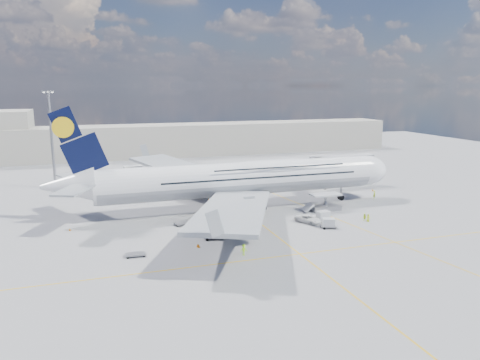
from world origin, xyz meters
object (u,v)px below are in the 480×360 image
object	(u,v)px
dolly_row_c	(214,237)
dolly_nose_near	(323,216)
catering_truck_outer	(136,174)
cone_wing_left_inner	(209,199)
cargo_loader	(324,205)
crew_nose	(374,194)
cone_wing_left_outer	(168,182)
jet_bridge	(336,163)
dolly_row_b	(232,231)
light_mast	(52,139)
dolly_back	(183,223)
crew_loader	(365,217)
cone_tail	(70,229)
airliner	(242,178)
catering_truck_inner	(181,186)
crew_van	(368,218)
baggage_tug	(226,217)
crew_tug	(244,250)
cone_wing_right_outer	(199,246)
cone_nose	(373,190)
dolly_nose_far	(329,223)
service_van	(308,219)
cone_wing_right_inner	(198,245)
crew_wing	(242,226)
dolly_row_a	(135,254)

from	to	relation	value
dolly_row_c	dolly_nose_near	world-z (taller)	dolly_nose_near
catering_truck_outer	cone_wing_left_inner	xyz separation A→B (m)	(13.80, -29.66, -1.73)
catering_truck_outer	cargo_loader	bearing A→B (deg)	-58.58
crew_nose	cone_wing_left_outer	bearing A→B (deg)	114.33
jet_bridge	dolly_row_b	xyz separation A→B (m)	(-37.28, -28.35, -5.98)
catering_truck_outer	crew_nose	bearing A→B (deg)	-43.74
light_mast	dolly_back	distance (m)	51.78
crew_loader	cone_tail	xyz separation A→B (m)	(-55.98, 11.79, -0.52)
dolly_back	airliner	bearing A→B (deg)	13.30
catering_truck_inner	cone_wing_left_inner	bearing A→B (deg)	-80.79
crew_nose	crew_van	bearing A→B (deg)	-155.93
cone_tail	airliner	bearing A→B (deg)	8.38
baggage_tug	crew_tug	xyz separation A→B (m)	(-2.74, -18.96, 0.03)
airliner	cone_wing_right_outer	size ratio (longest dim) A/B	124.19
crew_loader	cone_nose	size ratio (longest dim) A/B	2.48
airliner	crew_tug	xyz separation A→B (m)	(-9.03, -27.74, -5.95)
dolly_nose_far	cone_wing_left_inner	world-z (taller)	dolly_nose_far
airliner	service_van	world-z (taller)	airliner
airliner	cone_wing_right_outer	bearing A→B (deg)	-124.48
airliner	cone_wing_right_outer	distance (m)	27.33
crew_nose	cone_nose	size ratio (longest dim) A/B	3.13
cone_nose	dolly_row_b	bearing A→B (deg)	-152.90
dolly_nose_far	cone_wing_right_inner	xyz separation A→B (m)	(-26.12, -2.49, -0.76)
crew_loader	cone_tail	world-z (taller)	crew_loader
dolly_nose_far	airliner	bearing A→B (deg)	139.45
cargo_loader	crew_wing	world-z (taller)	cargo_loader
dolly_row_a	cone_wing_left_inner	bearing A→B (deg)	61.28
catering_truck_inner	crew_van	distance (m)	46.97
dolly_row_a	crew_wing	bearing A→B (deg)	22.97
cone_wing_right_inner	baggage_tug	bearing A→B (deg)	55.26
cone_wing_left_inner	cone_wing_right_inner	bearing A→B (deg)	-107.78
jet_bridge	catering_truck_inner	bearing A→B (deg)	170.24
cone_nose	cone_tail	size ratio (longest dim) A/B	1.21
cone_wing_left_outer	cone_wing_right_inner	world-z (taller)	cone_wing_left_outer
cone_wing_left_inner	cone_wing_right_outer	distance (m)	33.06
cone_wing_right_inner	cone_wing_right_outer	xyz separation A→B (m)	(0.09, -0.37, 0.04)
cone_wing_right_outer	airliner	bearing A→B (deg)	55.52
cargo_loader	light_mast	size ratio (longest dim) A/B	0.33
catering_truck_inner	cone_wing_left_inner	size ratio (longest dim) A/B	15.39
catering_truck_inner	cone_wing_right_inner	world-z (taller)	catering_truck_inner
light_mast	dolly_row_a	size ratio (longest dim) A/B	7.78
cargo_loader	catering_truck_outer	size ratio (longest dim) A/B	1.16
jet_bridge	dolly_nose_far	xyz separation A→B (m)	(-18.54, -29.95, -5.83)
dolly_row_b	cone_tail	distance (m)	30.56
crew_wing	cone_wing_right_inner	xyz separation A→B (m)	(-9.96, -5.94, -0.63)
dolly_row_a	cone_tail	bearing A→B (deg)	123.74
dolly_row_c	catering_truck_outer	size ratio (longest dim) A/B	0.52
cargo_loader	dolly_back	world-z (taller)	cargo_loader
cone_nose	cone_wing_left_outer	distance (m)	55.13
jet_bridge	catering_truck_inner	xyz separation A→B (m)	(-39.73, 6.84, -4.75)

